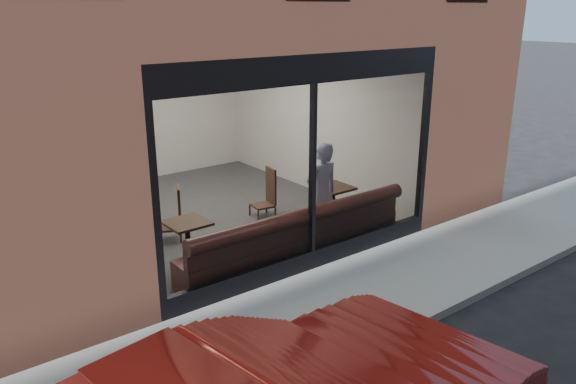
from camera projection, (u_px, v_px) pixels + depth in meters
ground at (416, 326)px, 7.02m from camera, size 120.00×120.00×0.00m
sidewalk_near at (360, 294)px, 7.77m from camera, size 40.00×2.00×0.01m
kerb_near at (419, 323)px, 6.97m from camera, size 40.00×0.10×0.12m
host_building_pier_right at (277, 95)px, 14.72m from camera, size 2.50×12.00×3.20m
host_building_backfill at (95, 95)px, 14.81m from camera, size 5.00×6.00×3.20m
cafe_floor at (213, 214)px, 10.78m from camera, size 6.00×6.00×0.00m
cafe_ceiling at (206, 44)px, 9.79m from camera, size 6.00×6.00×0.00m
cafe_wall_back at (142, 110)px, 12.54m from camera, size 5.00×0.00×5.00m
cafe_wall_left at (72, 153)px, 8.85m from camera, size 0.00×6.00×6.00m
cafe_wall_right at (313, 118)px, 11.73m from camera, size 0.00×6.00×6.00m
storefront_kick at (311, 259)px, 8.52m from camera, size 5.00×0.10×0.30m
storefront_header at (314, 69)px, 7.63m from camera, size 5.00×0.10×0.40m
storefront_mullion at (313, 171)px, 8.08m from camera, size 0.06×0.10×2.50m
storefront_glass at (314, 171)px, 8.06m from camera, size 4.80×0.00×4.80m
banquette at (295, 246)px, 8.80m from camera, size 4.00×0.55×0.45m
person at (321, 194)px, 9.26m from camera, size 0.65×0.44×1.73m
cafe_table_left at (187, 223)px, 8.35m from camera, size 0.61×0.61×0.04m
cafe_table_right at (333, 188)px, 9.97m from camera, size 0.62×0.62×0.04m
cafe_chair_left at (169, 227)px, 9.52m from camera, size 0.51×0.51×0.04m
cafe_chair_right at (262, 205)px, 10.57m from camera, size 0.41×0.41×0.03m
wall_poster at (78, 160)px, 8.77m from camera, size 0.02×0.60×0.80m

